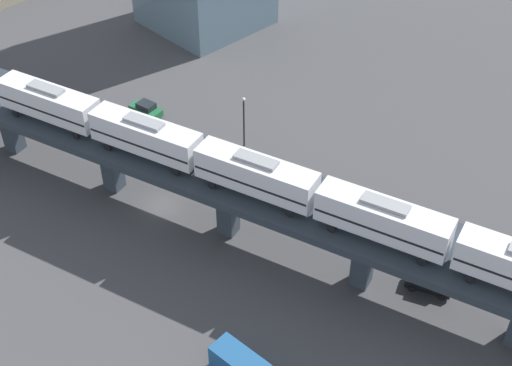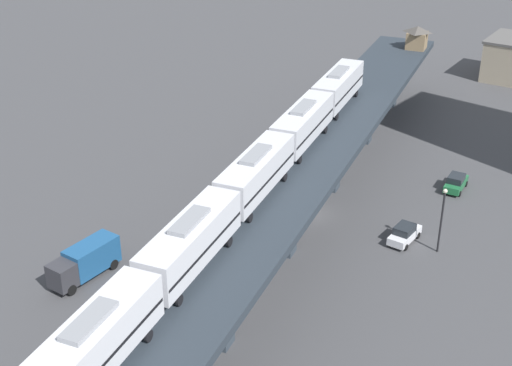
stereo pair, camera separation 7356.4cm
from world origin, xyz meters
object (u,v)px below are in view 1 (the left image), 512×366
at_px(street_lamp, 244,118).
at_px(street_car_black, 430,283).
at_px(street_car_white, 225,153).
at_px(street_car_green, 146,109).
at_px(subway_train, 256,174).

bearing_deg(street_lamp, street_car_black, -95.83).
distance_m(street_car_white, street_lamp, 4.73).
height_order(street_car_green, street_car_white, same).
height_order(street_car_black, street_car_white, same).
relative_size(street_car_green, street_car_black, 0.98).
bearing_deg(street_car_white, street_car_green, 94.63).
xyz_separation_m(street_car_black, street_car_white, (-0.48, 28.88, 0.00)).
relative_size(street_car_green, street_car_white, 1.03).
distance_m(street_car_black, street_lamp, 29.66).
height_order(street_car_green, street_lamp, street_lamp).
height_order(street_car_green, street_car_black, same).
relative_size(street_car_green, street_lamp, 0.67).
distance_m(subway_train, street_car_white, 18.47).
bearing_deg(street_car_black, street_car_white, 90.96).
distance_m(subway_train, street_car_green, 30.03).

